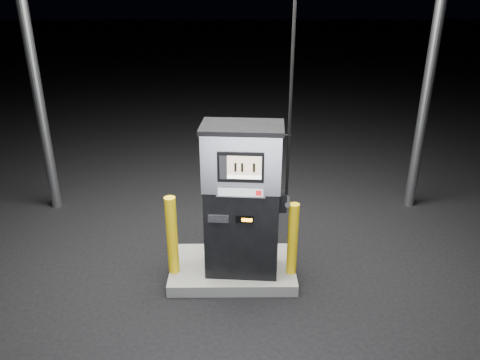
{
  "coord_description": "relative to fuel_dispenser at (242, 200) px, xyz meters",
  "views": [
    {
      "loc": [
        0.05,
        -5.14,
        3.58
      ],
      "look_at": [
        0.1,
        0.0,
        1.34
      ],
      "focal_mm": 35.0,
      "sensor_mm": 36.0,
      "label": 1
    }
  ],
  "objects": [
    {
      "name": "pump_island",
      "position": [
        -0.12,
        0.1,
        -1.06
      ],
      "size": [
        1.6,
        1.0,
        0.15
      ],
      "primitive_type": "cube",
      "color": "#63645F",
      "rests_on": "ground"
    },
    {
      "name": "ground",
      "position": [
        -0.12,
        0.1,
        -1.13
      ],
      "size": [
        80.0,
        80.0,
        0.0
      ],
      "primitive_type": "plane",
      "color": "black",
      "rests_on": "ground"
    },
    {
      "name": "fuel_dispenser",
      "position": [
        0.0,
        0.0,
        0.0
      ],
      "size": [
        1.07,
        0.64,
        3.96
      ],
      "rotation": [
        0.0,
        0.0,
        -0.08
      ],
      "color": "black",
      "rests_on": "pump_island"
    },
    {
      "name": "bollard_right",
      "position": [
        0.62,
        -0.08,
        -0.5
      ],
      "size": [
        0.16,
        0.16,
        0.96
      ],
      "primitive_type": "cylinder",
      "rotation": [
        0.0,
        0.0,
        -0.35
      ],
      "color": "yellow",
      "rests_on": "pump_island"
    },
    {
      "name": "bollard_left",
      "position": [
        -0.86,
        -0.05,
        -0.46
      ],
      "size": [
        0.18,
        0.18,
        1.03
      ],
      "primitive_type": "cylinder",
      "rotation": [
        0.0,
        0.0,
        0.36
      ],
      "color": "yellow",
      "rests_on": "pump_island"
    }
  ]
}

